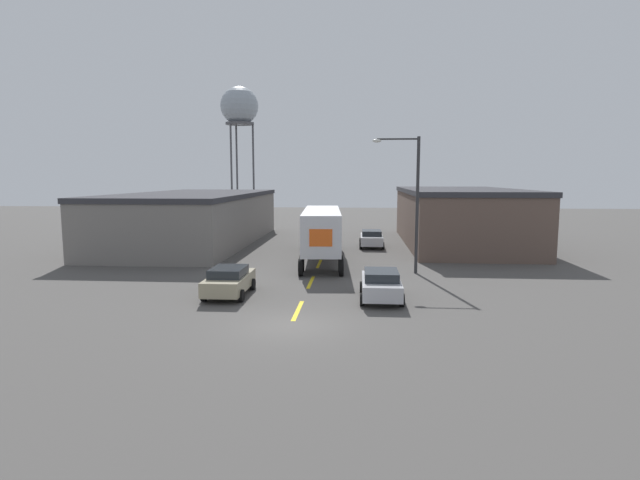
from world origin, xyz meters
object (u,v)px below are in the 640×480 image
parked_car_left_near (229,280)px  water_tower (239,108)px  parked_car_right_far (371,238)px  parked_car_right_near (381,284)px  semi_truck (322,228)px  street_lamp (412,195)px

parked_car_left_near → water_tower: size_ratio=0.22×
parked_car_right_far → parked_car_left_near: 20.05m
parked_car_right_near → parked_car_left_near: same height
semi_truck → street_lamp: size_ratio=1.67×
parked_car_right_far → parked_car_left_near: same height
semi_truck → street_lamp: 8.17m
water_tower → parked_car_left_near: bearing=-77.4°
parked_car_right_near → street_lamp: street_lamp is taller
street_lamp → parked_car_right_near: bearing=-107.0°
water_tower → parked_car_right_far: bearing=-58.5°
parked_car_left_near → street_lamp: size_ratio=0.50×
parked_car_right_near → water_tower: water_tower is taller
semi_truck → water_tower: water_tower is taller
semi_truck → water_tower: (-14.87, 37.28, 13.85)m
semi_truck → parked_car_right_near: semi_truck is taller
water_tower → street_lamp: (20.85, -42.18, -11.20)m
parked_car_right_far → street_lamp: street_lamp is taller
parked_car_right_far → semi_truck: bearing=-119.3°
parked_car_right_far → parked_car_right_near: (0.00, -18.78, 0.00)m
parked_car_left_near → street_lamp: bearing=34.4°
semi_truck → parked_car_right_near: bearing=-75.9°
parked_car_right_near → semi_truck: bearing=107.7°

